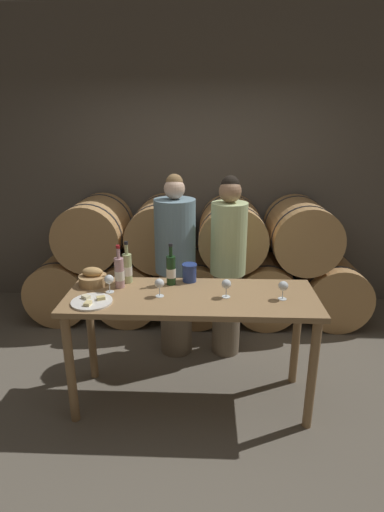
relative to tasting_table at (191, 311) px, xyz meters
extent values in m
plane|color=#665E51|center=(0.00, 0.00, -0.76)|extent=(10.00, 10.00, 0.00)
cube|color=#60594F|center=(0.00, 1.99, 0.84)|extent=(10.00, 0.12, 3.20)
cylinder|color=tan|center=(-1.44, 1.45, -0.43)|extent=(0.68, 0.83, 0.68)
cylinder|color=#2D2D33|center=(-1.44, 1.19, -0.43)|extent=(0.69, 0.02, 0.69)
cylinder|color=#2D2D33|center=(-1.44, 1.72, -0.43)|extent=(0.69, 0.02, 0.69)
cylinder|color=tan|center=(-0.72, 1.45, -0.43)|extent=(0.68, 0.83, 0.68)
cylinder|color=#2D2D33|center=(-0.72, 1.19, -0.43)|extent=(0.69, 0.02, 0.69)
cylinder|color=#2D2D33|center=(-0.72, 1.72, -0.43)|extent=(0.69, 0.02, 0.69)
cylinder|color=tan|center=(0.00, 1.45, -0.43)|extent=(0.68, 0.83, 0.68)
cylinder|color=#2D2D33|center=(0.00, 1.19, -0.43)|extent=(0.69, 0.02, 0.69)
cylinder|color=#2D2D33|center=(0.00, 1.72, -0.43)|extent=(0.69, 0.02, 0.69)
cylinder|color=tan|center=(0.72, 1.45, -0.43)|extent=(0.68, 0.83, 0.68)
cylinder|color=#2D2D33|center=(0.72, 1.19, -0.43)|extent=(0.69, 0.02, 0.69)
cylinder|color=#2D2D33|center=(0.72, 1.72, -0.43)|extent=(0.69, 0.02, 0.69)
cylinder|color=tan|center=(1.44, 1.45, -0.43)|extent=(0.68, 0.83, 0.68)
cylinder|color=#2D2D33|center=(1.44, 1.19, -0.43)|extent=(0.69, 0.02, 0.69)
cylinder|color=#2D2D33|center=(1.44, 1.72, -0.43)|extent=(0.69, 0.02, 0.69)
cylinder|color=tan|center=(-1.08, 1.45, 0.19)|extent=(0.68, 0.83, 0.68)
cylinder|color=#2D2D33|center=(-1.08, 1.19, 0.19)|extent=(0.69, 0.02, 0.69)
cylinder|color=#2D2D33|center=(-1.08, 1.72, 0.19)|extent=(0.69, 0.02, 0.69)
cylinder|color=tan|center=(-0.36, 1.45, 0.19)|extent=(0.68, 0.83, 0.68)
cylinder|color=#2D2D33|center=(-0.36, 1.19, 0.19)|extent=(0.69, 0.02, 0.69)
cylinder|color=#2D2D33|center=(-0.36, 1.72, 0.19)|extent=(0.69, 0.02, 0.69)
cylinder|color=tan|center=(0.36, 1.45, 0.19)|extent=(0.68, 0.83, 0.68)
cylinder|color=#2D2D33|center=(0.36, 1.19, 0.19)|extent=(0.69, 0.02, 0.69)
cylinder|color=#2D2D33|center=(0.36, 1.72, 0.19)|extent=(0.69, 0.02, 0.69)
cylinder|color=tan|center=(1.08, 1.45, 0.19)|extent=(0.68, 0.83, 0.68)
cylinder|color=#2D2D33|center=(1.08, 1.19, 0.19)|extent=(0.69, 0.02, 0.69)
cylinder|color=#2D2D33|center=(1.08, 1.72, 0.19)|extent=(0.69, 0.02, 0.69)
cylinder|color=#99754C|center=(-0.83, -0.26, -0.34)|extent=(0.06, 0.06, 0.85)
cylinder|color=#99754C|center=(0.83, -0.26, -0.34)|extent=(0.06, 0.06, 0.85)
cylinder|color=#99754C|center=(-0.83, 0.26, -0.34)|extent=(0.06, 0.06, 0.85)
cylinder|color=#99754C|center=(0.83, 0.26, -0.34)|extent=(0.06, 0.06, 0.85)
cube|color=#99754C|center=(0.00, 0.00, 0.10)|extent=(1.79, 0.64, 0.04)
cylinder|color=#756651|center=(-0.17, 0.70, -0.36)|extent=(0.29, 0.29, 0.80)
cylinder|color=gray|center=(-0.17, 0.70, 0.36)|extent=(0.35, 0.35, 0.64)
sphere|color=beige|center=(-0.17, 0.70, 0.76)|extent=(0.18, 0.18, 0.18)
sphere|color=olive|center=(-0.17, 0.72, 0.81)|extent=(0.14, 0.14, 0.14)
cylinder|color=#756651|center=(0.29, 0.70, -0.37)|extent=(0.25, 0.25, 0.79)
cylinder|color=beige|center=(0.29, 0.70, 0.34)|extent=(0.31, 0.31, 0.63)
sphere|color=#997051|center=(0.29, 0.70, 0.75)|extent=(0.19, 0.19, 0.19)
sphere|color=black|center=(0.29, 0.72, 0.80)|extent=(0.16, 0.16, 0.16)
cylinder|color=#193819|center=(-0.16, 0.19, 0.23)|extent=(0.07, 0.07, 0.22)
cylinder|color=#193819|center=(-0.16, 0.19, 0.38)|extent=(0.03, 0.03, 0.08)
cylinder|color=black|center=(-0.16, 0.19, 0.44)|extent=(0.03, 0.03, 0.02)
cylinder|color=white|center=(-0.16, 0.19, 0.22)|extent=(0.07, 0.07, 0.07)
cylinder|color=#ADBC7F|center=(-0.50, 0.22, 0.24)|extent=(0.07, 0.07, 0.22)
cylinder|color=#ADBC7F|center=(-0.50, 0.22, 0.39)|extent=(0.03, 0.03, 0.08)
cylinder|color=black|center=(-0.50, 0.22, 0.44)|extent=(0.03, 0.03, 0.02)
cylinder|color=white|center=(-0.50, 0.22, 0.22)|extent=(0.07, 0.07, 0.07)
cylinder|color=#BC8E93|center=(-0.54, 0.12, 0.24)|extent=(0.07, 0.07, 0.23)
cylinder|color=#BC8E93|center=(-0.54, 0.12, 0.39)|extent=(0.03, 0.03, 0.08)
cylinder|color=maroon|center=(-0.54, 0.12, 0.44)|extent=(0.03, 0.03, 0.02)
cylinder|color=white|center=(-0.54, 0.12, 0.22)|extent=(0.07, 0.07, 0.07)
cylinder|color=navy|center=(-0.03, 0.26, 0.19)|extent=(0.11, 0.11, 0.14)
cylinder|color=navy|center=(-0.03, 0.26, 0.26)|extent=(0.12, 0.12, 0.01)
cylinder|color=tan|center=(-0.75, 0.16, 0.16)|extent=(0.21, 0.21, 0.07)
ellipsoid|color=tan|center=(-0.75, 0.16, 0.23)|extent=(0.16, 0.09, 0.07)
cylinder|color=white|center=(-0.67, -0.15, 0.13)|extent=(0.28, 0.28, 0.01)
cube|color=#E0CC7F|center=(-0.62, -0.13, 0.15)|extent=(0.07, 0.06, 0.02)
cube|color=beige|center=(-0.72, -0.12, 0.15)|extent=(0.07, 0.07, 0.02)
cube|color=beige|center=(-0.68, -0.22, 0.15)|extent=(0.05, 0.06, 0.02)
cylinder|color=white|center=(-0.59, 0.03, 0.13)|extent=(0.06, 0.06, 0.00)
cylinder|color=white|center=(-0.59, 0.03, 0.16)|extent=(0.01, 0.01, 0.07)
sphere|color=white|center=(-0.59, 0.03, 0.22)|extent=(0.07, 0.07, 0.07)
cylinder|color=white|center=(-0.22, -0.03, 0.13)|extent=(0.06, 0.06, 0.00)
cylinder|color=white|center=(-0.22, -0.03, 0.16)|extent=(0.01, 0.01, 0.07)
sphere|color=white|center=(-0.22, -0.03, 0.22)|extent=(0.07, 0.07, 0.07)
cylinder|color=white|center=(0.25, -0.02, 0.13)|extent=(0.06, 0.06, 0.00)
cylinder|color=white|center=(0.25, -0.02, 0.16)|extent=(0.01, 0.01, 0.07)
sphere|color=white|center=(0.25, -0.02, 0.22)|extent=(0.07, 0.07, 0.07)
cylinder|color=white|center=(0.64, -0.04, 0.13)|extent=(0.06, 0.06, 0.00)
cylinder|color=white|center=(0.64, -0.04, 0.16)|extent=(0.01, 0.01, 0.07)
sphere|color=white|center=(0.64, -0.04, 0.22)|extent=(0.07, 0.07, 0.07)
camera|label=1|loc=(0.11, -2.59, 1.30)|focal=28.00mm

